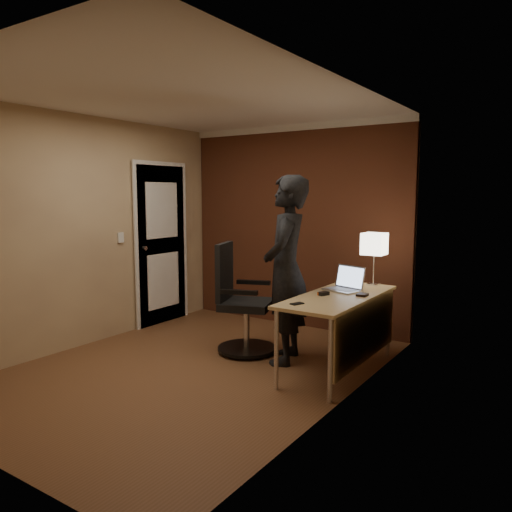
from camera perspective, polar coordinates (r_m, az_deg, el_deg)
name	(u,v)px	position (r m, az deg, el deg)	size (l,w,h in m)	color
room	(258,218)	(6.05, 0.28, 4.38)	(4.00, 4.00, 4.00)	brown
desk	(346,310)	(4.68, 10.20, -6.06)	(0.60, 1.50, 0.73)	tan
desk_lamp	(374,245)	(5.20, 13.36, 1.28)	(0.22, 0.22, 0.54)	silver
laptop	(346,284)	(4.92, 10.25, -3.13)	(0.39, 0.34, 0.23)	silver
mouse	(323,294)	(4.65, 7.72, -4.27)	(0.06, 0.10, 0.03)	black
phone	(297,304)	(4.26, 4.71, -5.45)	(0.06, 0.12, 0.01)	black
wallet	(362,295)	(4.68, 12.06, -4.35)	(0.09, 0.11, 0.02)	black
office_chair	(240,306)	(5.23, -1.83, -5.70)	(0.65, 0.71, 1.13)	black
person	(286,270)	(4.89, 3.46, -1.58)	(0.67, 0.44, 1.84)	black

